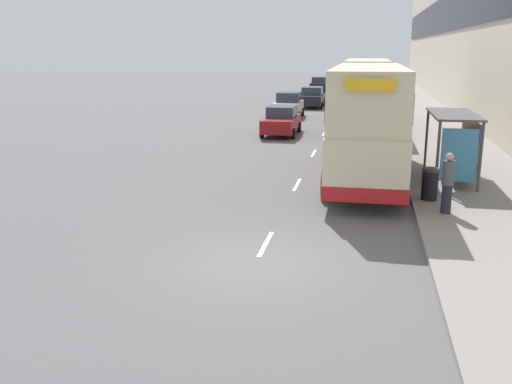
{
  "coord_description": "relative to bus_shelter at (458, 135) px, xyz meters",
  "views": [
    {
      "loc": [
        2.39,
        -12.44,
        4.91
      ],
      "look_at": [
        -3.26,
        17.02,
        -2.61
      ],
      "focal_mm": 40.0,
      "sensor_mm": 36.0,
      "label": 1
    }
  ],
  "objects": [
    {
      "name": "pedestrian_2",
      "position": [
        0.43,
        0.28,
        -0.82
      ],
      "size": [
        0.35,
        0.35,
        1.79
      ],
      "color": "#23232D",
      "rests_on": "ground_plane"
    },
    {
      "name": "car_3",
      "position": [
        -8.0,
        28.14,
        -1.01
      ],
      "size": [
        2.09,
        4.58,
        1.75
      ],
      "rotation": [
        0.0,
        0.0,
        3.14
      ],
      "color": "black",
      "rests_on": "ground_plane"
    },
    {
      "name": "lane_mark_3",
      "position": [
        -5.77,
        12.38,
        -1.87
      ],
      "size": [
        0.12,
        2.0,
        0.01
      ],
      "color": "silver",
      "rests_on": "ground_plane"
    },
    {
      "name": "bus_shelter",
      "position": [
        0.0,
        0.0,
        0.0
      ],
      "size": [
        1.6,
        4.2,
        2.48
      ],
      "color": "#4C4C51",
      "rests_on": "ground_plane"
    },
    {
      "name": "car_1",
      "position": [
        -9.0,
        47.64,
        -1.03
      ],
      "size": [
        2.05,
        4.47,
        1.71
      ],
      "rotation": [
        0.0,
        0.0,
        3.14
      ],
      "color": "black",
      "rests_on": "ground_plane"
    },
    {
      "name": "double_decker_bus_near",
      "position": [
        -3.3,
        0.51,
        0.41
      ],
      "size": [
        2.85,
        11.51,
        4.3
      ],
      "color": "beige",
      "rests_on": "ground_plane"
    },
    {
      "name": "lane_mark_2",
      "position": [
        -5.77,
        5.6,
        -1.87
      ],
      "size": [
        0.12,
        2.0,
        0.01
      ],
      "color": "silver",
      "rests_on": "ground_plane"
    },
    {
      "name": "lane_mark_1",
      "position": [
        -5.77,
        -1.19,
        -1.87
      ],
      "size": [
        0.12,
        2.0,
        0.01
      ],
      "color": "silver",
      "rests_on": "ground_plane"
    },
    {
      "name": "car_2",
      "position": [
        -8.23,
        11.44,
        -1.04
      ],
      "size": [
        1.99,
        4.59,
        1.68
      ],
      "rotation": [
        0.0,
        0.0,
        3.14
      ],
      "color": "maroon",
      "rests_on": "ground_plane"
    },
    {
      "name": "lane_mark_0",
      "position": [
        -5.77,
        -7.97,
        -1.87
      ],
      "size": [
        0.12,
        2.0,
        0.01
      ],
      "color": "silver",
      "rests_on": "ground_plane"
    },
    {
      "name": "car_0",
      "position": [
        -9.01,
        20.31,
        -0.98
      ],
      "size": [
        2.06,
        3.89,
        1.83
      ],
      "rotation": [
        0.0,
        0.0,
        3.14
      ],
      "color": "#B7B799",
      "rests_on": "ground_plane"
    },
    {
      "name": "pavement",
      "position": [
        0.73,
        29.16,
        -1.81
      ],
      "size": [
        5.0,
        93.0,
        0.14
      ],
      "color": "gray",
      "rests_on": "ground_plane"
    },
    {
      "name": "ground_plane",
      "position": [
        -5.77,
        -9.34,
        -1.88
      ],
      "size": [
        220.0,
        220.0,
        0.0
      ],
      "primitive_type": "plane",
      "color": "#5B595B"
    },
    {
      "name": "pedestrian_at_shelter",
      "position": [
        -0.89,
        -4.57,
        -0.8
      ],
      "size": [
        0.36,
        0.36,
        1.83
      ],
      "color": "#23232D",
      "rests_on": "ground_plane"
    },
    {
      "name": "lane_mark_4",
      "position": [
        -5.77,
        19.16,
        -1.87
      ],
      "size": [
        0.12,
        2.0,
        0.01
      ],
      "color": "silver",
      "rests_on": "ground_plane"
    },
    {
      "name": "litter_bin",
      "position": [
        -1.22,
        -3.04,
        -1.21
      ],
      "size": [
        0.55,
        0.55,
        1.05
      ],
      "color": "black",
      "rests_on": "ground_plane"
    },
    {
      "name": "double_decker_bus_ahead",
      "position": [
        -3.39,
        13.98,
        0.41
      ],
      "size": [
        2.85,
        10.56,
        4.3
      ],
      "color": "beige",
      "rests_on": "ground_plane"
    }
  ]
}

